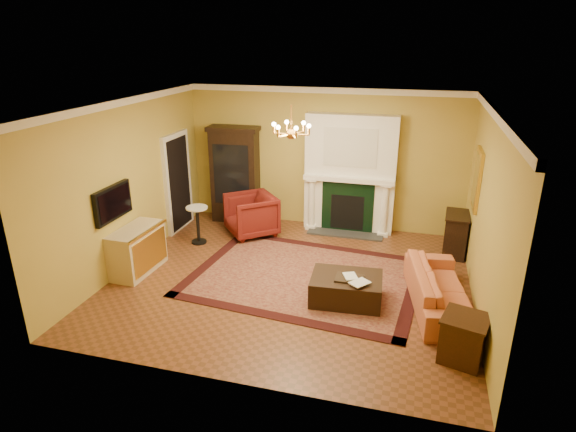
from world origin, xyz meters
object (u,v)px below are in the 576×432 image
at_px(china_cabinet, 235,177).
at_px(wingback_armchair, 251,213).
at_px(console_table, 455,235).
at_px(commode, 137,250).
at_px(end_table, 463,340).
at_px(coral_sofa, 441,283).
at_px(leather_ottoman, 346,288).
at_px(pedestal_table, 198,222).

xyz_separation_m(china_cabinet, wingback_armchair, (0.62, -0.74, -0.54)).
distance_m(china_cabinet, console_table, 4.82).
bearing_deg(commode, wingback_armchair, 59.13).
relative_size(end_table, console_table, 0.76).
bearing_deg(end_table, coral_sofa, 101.14).
bearing_deg(wingback_armchair, leather_ottoman, 6.97).
bearing_deg(china_cabinet, coral_sofa, -34.89).
xyz_separation_m(wingback_armchair, leather_ottoman, (2.37, -2.21, -0.26)).
bearing_deg(commode, end_table, -9.67).
distance_m(china_cabinet, pedestal_table, 1.58).
bearing_deg(console_table, pedestal_table, -166.75).
height_order(pedestal_table, console_table, console_table).
bearing_deg(leather_ottoman, commode, 175.15).
bearing_deg(china_cabinet, commode, -108.24).
relative_size(end_table, leather_ottoman, 0.54).
relative_size(wingback_armchair, leather_ottoman, 0.87).
xyz_separation_m(pedestal_table, commode, (-0.50, -1.44, -0.04)).
bearing_deg(console_table, end_table, -86.92).
height_order(wingback_armchair, leather_ottoman, wingback_armchair).
relative_size(wingback_armchair, commode, 0.87).
bearing_deg(end_table, china_cabinet, 139.26).
height_order(wingback_armchair, pedestal_table, wingback_armchair).
distance_m(pedestal_table, end_table, 5.58).
bearing_deg(coral_sofa, pedestal_table, 64.74).
height_order(end_table, leather_ottoman, end_table).
height_order(wingback_armchair, commode, wingback_armchair).
bearing_deg(coral_sofa, leather_ottoman, 88.83).
distance_m(china_cabinet, leather_ottoman, 4.27).
xyz_separation_m(commode, console_table, (5.51, 2.25, -0.01)).
relative_size(china_cabinet, leather_ottoman, 1.86).
distance_m(coral_sofa, end_table, 1.33).
height_order(china_cabinet, wingback_armchair, china_cabinet).
bearing_deg(pedestal_table, coral_sofa, -15.21).
distance_m(china_cabinet, wingback_armchair, 1.11).
distance_m(coral_sofa, leather_ottoman, 1.46).
relative_size(coral_sofa, console_table, 2.63).
relative_size(china_cabinet, console_table, 2.59).
bearing_deg(coral_sofa, commode, 81.78).
bearing_deg(end_table, console_table, 88.98).
bearing_deg(pedestal_table, commode, -109.18).
bearing_deg(leather_ottoman, pedestal_table, 151.34).
xyz_separation_m(pedestal_table, coral_sofa, (4.69, -1.28, -0.04)).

